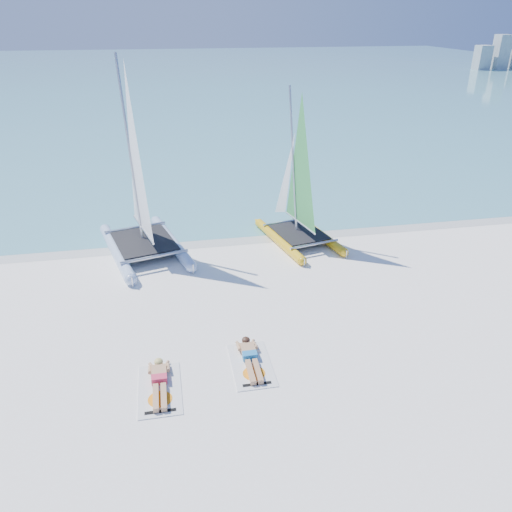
{
  "coord_description": "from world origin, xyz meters",
  "views": [
    {
      "loc": [
        -1.71,
        -12.32,
        8.01
      ],
      "look_at": [
        0.87,
        1.2,
        1.27
      ],
      "focal_mm": 35.0,
      "sensor_mm": 36.0,
      "label": 1
    }
  ],
  "objects_px": {
    "catamaran_blue": "(139,197)",
    "towel_a": "(160,389)",
    "towel_b": "(251,365)",
    "sunbather_a": "(159,380)",
    "catamaran_yellow": "(295,192)",
    "sunbather_b": "(250,357)"
  },
  "relations": [
    {
      "from": "catamaran_blue",
      "to": "towel_a",
      "type": "height_order",
      "value": "catamaran_blue"
    },
    {
      "from": "towel_a",
      "to": "sunbather_a",
      "type": "distance_m",
      "value": 0.22
    },
    {
      "from": "towel_a",
      "to": "towel_b",
      "type": "height_order",
      "value": "same"
    },
    {
      "from": "catamaran_yellow",
      "to": "sunbather_a",
      "type": "height_order",
      "value": "catamaran_yellow"
    },
    {
      "from": "sunbather_a",
      "to": "sunbather_b",
      "type": "distance_m",
      "value": 2.34
    },
    {
      "from": "catamaran_blue",
      "to": "sunbather_a",
      "type": "height_order",
      "value": "catamaran_blue"
    },
    {
      "from": "catamaran_yellow",
      "to": "towel_a",
      "type": "height_order",
      "value": "catamaran_yellow"
    },
    {
      "from": "sunbather_a",
      "to": "towel_b",
      "type": "height_order",
      "value": "sunbather_a"
    },
    {
      "from": "catamaran_blue",
      "to": "catamaran_yellow",
      "type": "bearing_deg",
      "value": -12.52
    },
    {
      "from": "catamaran_blue",
      "to": "sunbather_a",
      "type": "relative_size",
      "value": 4.09
    },
    {
      "from": "catamaran_yellow",
      "to": "towel_b",
      "type": "relative_size",
      "value": 3.16
    },
    {
      "from": "catamaran_blue",
      "to": "sunbather_a",
      "type": "xyz_separation_m",
      "value": [
        0.43,
        -7.69,
        -1.99
      ]
    },
    {
      "from": "catamaran_blue",
      "to": "sunbather_a",
      "type": "bearing_deg",
      "value": -101.35
    },
    {
      "from": "towel_a",
      "to": "sunbather_a",
      "type": "height_order",
      "value": "sunbather_a"
    },
    {
      "from": "catamaran_yellow",
      "to": "sunbather_b",
      "type": "distance_m",
      "value": 8.2
    },
    {
      "from": "catamaran_blue",
      "to": "sunbather_a",
      "type": "distance_m",
      "value": 7.95
    },
    {
      "from": "catamaran_blue",
      "to": "towel_a",
      "type": "bearing_deg",
      "value": -101.43
    },
    {
      "from": "catamaran_yellow",
      "to": "sunbather_a",
      "type": "distance_m",
      "value": 9.7
    },
    {
      "from": "catamaran_yellow",
      "to": "towel_b",
      "type": "xyz_separation_m",
      "value": [
        -3.09,
        -7.6,
        -1.83
      ]
    },
    {
      "from": "catamaran_blue",
      "to": "towel_b",
      "type": "height_order",
      "value": "catamaran_blue"
    },
    {
      "from": "sunbather_a",
      "to": "towel_b",
      "type": "bearing_deg",
      "value": 7.42
    },
    {
      "from": "towel_b",
      "to": "catamaran_blue",
      "type": "bearing_deg",
      "value": 110.19
    }
  ]
}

